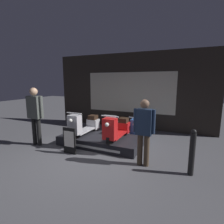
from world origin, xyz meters
The scene contains 11 objects.
ground_plane centered at (0.00, 0.00, 0.00)m, with size 30.00×30.00×0.00m, color #4C4C51.
shop_wall_back centered at (0.00, 3.46, 1.60)m, with size 6.93×0.09×3.20m.
display_platform centered at (-0.16, 1.04, 0.14)m, with size 2.60×1.23×0.28m.
scooter_display_left centered at (-0.74, 1.02, 0.60)m, with size 0.51×1.53×0.83m.
scooter_display_right centered at (0.42, 1.02, 0.60)m, with size 0.51×1.53×0.83m.
scooter_backrow_0 centered at (-0.19, 2.41, 0.32)m, with size 0.51×1.53×0.83m.
scooter_backrow_1 centered at (0.77, 2.41, 0.32)m, with size 0.51×1.53×0.83m.
person_left_browsing centered at (-2.04, 0.23, 1.10)m, with size 0.61×0.25×1.83m.
person_right_browsing centered at (1.43, 0.23, 0.92)m, with size 0.52×0.21×1.62m.
price_sign_board centered at (-0.64, 0.07, 0.38)m, with size 0.40×0.04×0.75m.
street_bollard centered at (2.50, 0.21, 0.52)m, with size 0.12×0.12×1.04m.
Camera 1 is at (2.35, -3.73, 2.03)m, focal length 28.00 mm.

